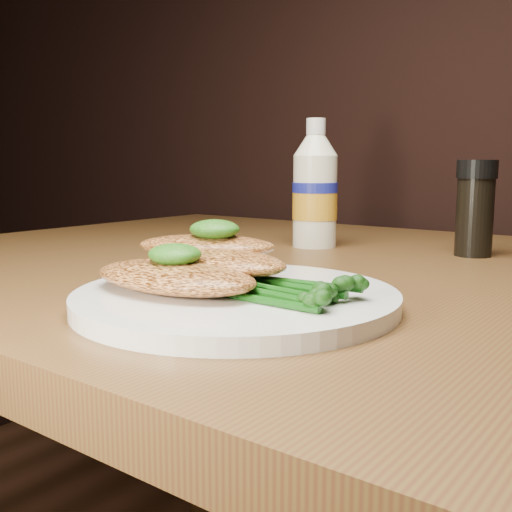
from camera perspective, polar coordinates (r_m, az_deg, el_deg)
The scene contains 9 objects.
plate at distance 0.48m, azimuth -1.89°, elevation -4.06°, with size 0.26×0.26×0.01m, color white.
chicken_front at distance 0.47m, azimuth -7.76°, elevation -1.97°, with size 0.15×0.08×0.02m, color #D28143.
chicken_mid at distance 0.50m, azimuth -3.24°, elevation -0.45°, with size 0.13×0.07×0.02m, color #D28143.
chicken_back at distance 0.54m, azimuth -4.73°, elevation 0.98°, with size 0.13×0.06×0.02m, color #D28143.
pesto_front at distance 0.47m, azimuth -7.72°, elevation 0.16°, with size 0.04×0.04×0.02m, color #0F3207.
pesto_back at distance 0.53m, azimuth -3.96°, elevation 2.55°, with size 0.05×0.04×0.02m, color #0F3207.
broccolini_bundle at distance 0.45m, azimuth 2.16°, elevation -2.81°, with size 0.13×0.10×0.02m, color #124910, non-canonical shape.
mayo_bottle at distance 0.81m, azimuth 5.63°, elevation 6.87°, with size 0.06×0.06×0.17m, color white, non-canonical shape.
pepper_grinder at distance 0.78m, azimuth 20.08°, elevation 4.26°, with size 0.05×0.05×0.12m, color black, non-canonical shape.
Camera 1 is at (0.31, 0.47, 0.86)m, focal length 42.12 mm.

